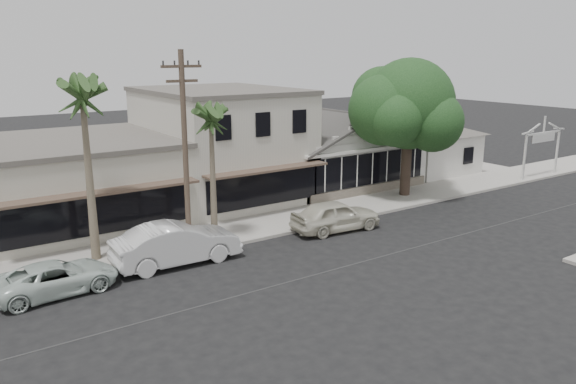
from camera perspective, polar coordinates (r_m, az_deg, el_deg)
ground at (r=26.97m, az=12.71°, el=-5.55°), size 140.00×140.00×0.00m
sidewalk_north at (r=27.66m, az=-9.40°, el=-4.72°), size 90.00×3.50×0.15m
corner_shop at (r=38.52m, az=4.49°, el=4.66°), size 10.40×8.60×5.10m
side_cottage at (r=43.60m, az=13.73°, el=3.91°), size 6.00×6.00×3.00m
arch_sign at (r=43.85m, az=24.51°, el=5.30°), size 4.12×0.12×3.95m
row_building_near at (r=34.94m, az=-6.90°, el=4.68°), size 8.00×10.00×6.50m
row_building_midnear at (r=32.10m, az=-21.21°, el=0.89°), size 10.00×10.00×4.20m
utility_pole at (r=24.74m, az=-10.41°, el=4.28°), size 1.80×0.24×9.00m
car_0 at (r=28.66m, az=4.86°, el=-2.39°), size 4.86×2.36×1.60m
car_1 at (r=24.61m, az=-11.26°, el=-5.17°), size 5.51×2.05×1.80m
car_2 at (r=23.08m, az=-22.47°, el=-8.06°), size 4.62×2.36×1.25m
shade_tree at (r=35.28m, az=11.81°, el=8.50°), size 7.73×6.99×8.57m
palm_east at (r=25.61m, az=-7.85°, el=7.45°), size 2.71×2.71×7.03m
palm_mid at (r=24.51m, az=-20.20°, el=9.20°), size 3.50×3.50×8.40m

